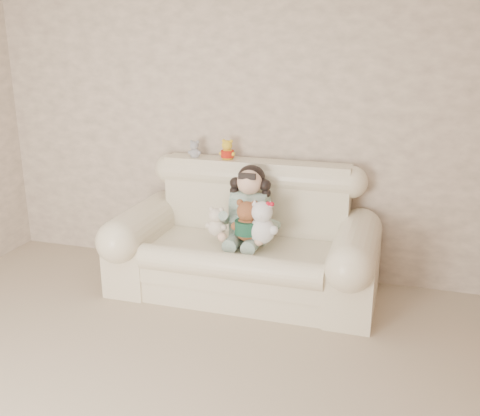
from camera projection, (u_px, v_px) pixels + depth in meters
name	position (u px, v px, depth m)	size (l,w,h in m)	color
wall_back	(240.00, 124.00, 4.67)	(4.50, 4.50, 0.00)	beige
sofa	(244.00, 233.00, 4.39)	(2.10, 0.95, 1.03)	#FFE9CD
seated_child	(250.00, 204.00, 4.39)	(0.38, 0.46, 0.63)	#2D6754
brown_teddy	(247.00, 217.00, 4.21)	(0.25, 0.19, 0.38)	brown
white_cat	(262.00, 218.00, 4.16)	(0.26, 0.20, 0.40)	white
cream_teddy	(217.00, 219.00, 4.32)	(0.18, 0.14, 0.28)	white
yellow_mini_bear	(227.00, 148.00, 4.59)	(0.14, 0.11, 0.22)	yellow
grey_mini_plush	(195.00, 148.00, 4.67)	(0.12, 0.09, 0.19)	#ABABB2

